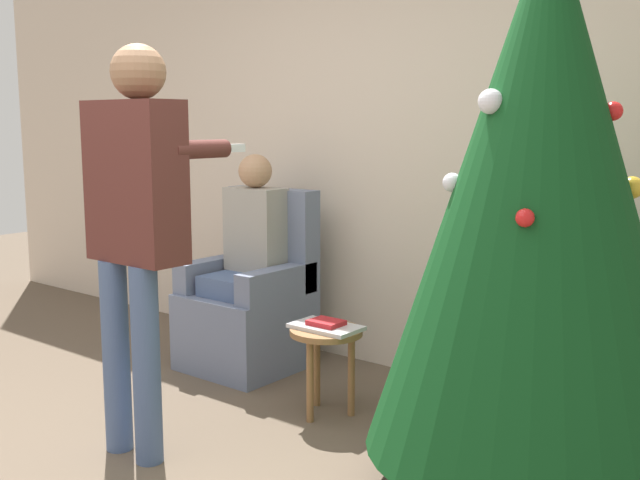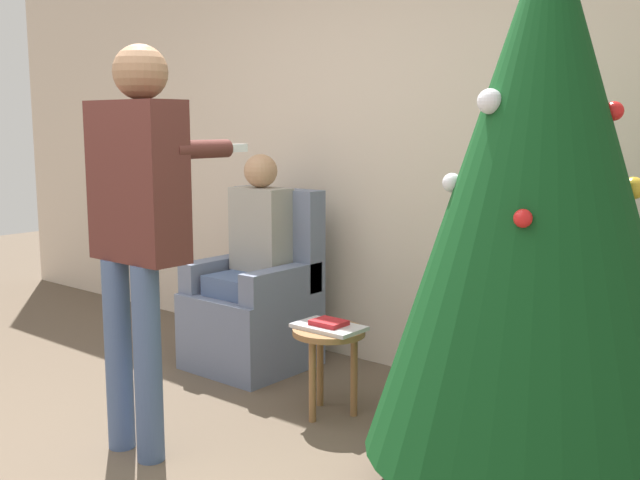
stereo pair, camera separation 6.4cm
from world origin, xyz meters
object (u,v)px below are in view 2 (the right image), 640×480
Objects in this scene: christmas_tree at (540,191)px; person_seated at (252,251)px; armchair at (257,306)px; side_stool at (329,344)px; person_standing at (138,210)px.

christmas_tree is 2.08m from person_seated.
christmas_tree reaches higher than armchair.
side_stool is at bearing -21.91° from armchair.
christmas_tree is at bearing -13.71° from armchair.
christmas_tree is at bearing -7.22° from side_stool.
armchair reaches higher than side_stool.
armchair is at bearing 158.09° from side_stool.
armchair is at bearing 111.41° from person_standing.
person_standing reaches higher than side_stool.
christmas_tree is 1.66m from person_standing.
person_standing is at bearing -68.06° from person_seated.
person_seated is 0.95m from side_stool.
person_seated is at bearing 159.94° from side_stool.
side_stool is (0.84, -0.34, -0.00)m from armchair.
christmas_tree is 1.74× the size of person_seated.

